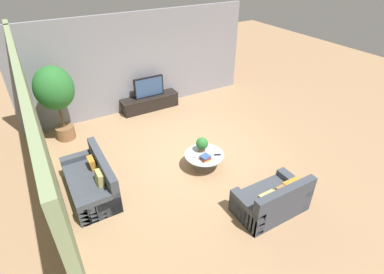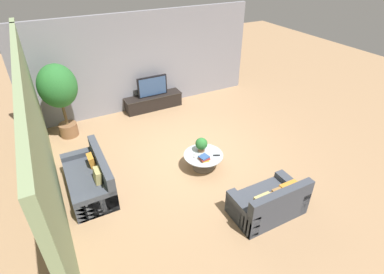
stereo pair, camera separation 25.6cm
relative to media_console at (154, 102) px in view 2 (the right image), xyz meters
name	(u,v)px [view 2 (the right image)]	position (x,y,z in m)	size (l,w,h in m)	color
ground_plane	(192,155)	(-0.10, -2.94, -0.24)	(24.00, 24.00, 0.00)	#9E7A56
back_wall_stone	(144,62)	(-0.10, 0.32, 1.26)	(7.40, 0.12, 3.00)	gray
side_wall_left	(40,134)	(-3.36, -2.74, 1.26)	(0.12, 7.40, 3.00)	gray
media_console	(154,102)	(0.00, 0.00, 0.00)	(1.87, 0.50, 0.46)	black
television	(152,86)	(0.00, 0.00, 0.54)	(0.98, 0.13, 0.65)	black
coffee_table	(203,159)	(-0.10, -3.52, 0.03)	(0.94, 0.94, 0.39)	#756656
couch_by_wall	(90,179)	(-2.68, -3.04, 0.04)	(0.84, 1.79, 0.84)	#3D424C
couch_near_entry	(269,203)	(0.31, -5.42, 0.06)	(1.43, 0.84, 0.84)	#3D424C
potted_palm_tall	(58,90)	(-2.75, -0.46, 1.17)	(0.99, 0.99, 2.09)	brown
potted_plant_tabletop	(201,144)	(-0.08, -3.36, 0.35)	(0.29, 0.29, 0.36)	brown
book_stack	(204,158)	(-0.19, -3.69, 0.20)	(0.24, 0.29, 0.10)	gold
remote_black	(216,155)	(0.15, -3.70, 0.16)	(0.04, 0.16, 0.02)	black
remote_silver	(194,156)	(-0.32, -3.46, 0.16)	(0.04, 0.16, 0.02)	gray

